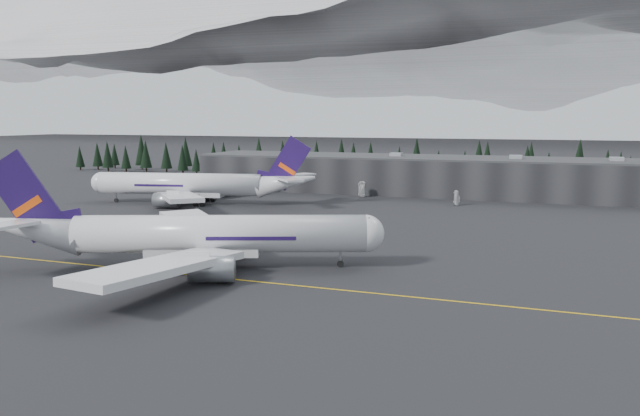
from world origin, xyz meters
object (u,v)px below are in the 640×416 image
(terminal, at_px, (424,175))
(jet_main, at_px, (186,235))
(gse_vehicle_a, at_px, (362,195))
(gse_vehicle_b, at_px, (457,203))
(jet_parked, at_px, (200,185))

(terminal, relative_size, jet_main, 2.37)
(terminal, bearing_deg, gse_vehicle_a, -132.50)
(gse_vehicle_a, height_order, gse_vehicle_b, gse_vehicle_b)
(jet_main, xyz_separation_m, gse_vehicle_b, (33.46, 94.80, -5.03))
(gse_vehicle_a, xyz_separation_m, gse_vehicle_b, (32.02, -9.47, 0.05))
(gse_vehicle_b, bearing_deg, gse_vehicle_a, -142.00)
(jet_parked, distance_m, gse_vehicle_a, 53.13)
(jet_main, bearing_deg, gse_vehicle_b, 49.62)
(jet_parked, relative_size, gse_vehicle_b, 15.31)
(jet_parked, xyz_separation_m, gse_vehicle_a, (41.49, 32.80, -5.12))
(terminal, distance_m, gse_vehicle_a, 25.58)
(terminal, height_order, gse_vehicle_b, terminal)
(terminal, distance_m, gse_vehicle_b, 32.21)
(jet_main, height_order, gse_vehicle_b, jet_main)
(jet_main, height_order, gse_vehicle_a, jet_main)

